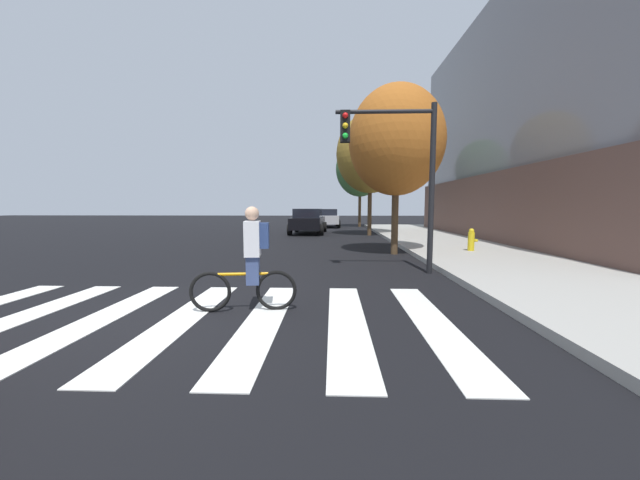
{
  "coord_description": "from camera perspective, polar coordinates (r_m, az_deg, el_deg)",
  "views": [
    {
      "loc": [
        2.76,
        -4.94,
        1.69
      ],
      "look_at": [
        2.5,
        2.04,
        1.01
      ],
      "focal_mm": 19.33,
      "sensor_mm": 36.0,
      "label": 1
    }
  ],
  "objects": [
    {
      "name": "crosswalk_stripes",
      "position": [
        5.68,
        -21.88,
        -12.07
      ],
      "size": [
        7.97,
        4.03,
        0.01
      ],
      "color": "silver",
      "rests_on": "ground"
    },
    {
      "name": "fire_hydrant",
      "position": [
        13.12,
        23.77,
        0.02
      ],
      "size": [
        0.33,
        0.22,
        0.78
      ],
      "color": "gold",
      "rests_on": "sidewalk"
    },
    {
      "name": "street_tree_near",
      "position": [
        12.66,
        12.55,
        15.73
      ],
      "size": [
        3.29,
        3.29,
        5.86
      ],
      "color": "#4C3823",
      "rests_on": "ground"
    },
    {
      "name": "cyclist",
      "position": [
        5.63,
        -11.39,
        -3.19
      ],
      "size": [
        1.7,
        0.39,
        1.69
      ],
      "color": "black",
      "rests_on": "ground"
    },
    {
      "name": "ground_plane",
      "position": [
        5.9,
        -26.41,
        -11.66
      ],
      "size": [
        120.0,
        120.0,
        0.0
      ],
      "primitive_type": "plane",
      "color": "black"
    },
    {
      "name": "street_tree_far",
      "position": [
        29.23,
        6.66,
        11.64
      ],
      "size": [
        4.0,
        4.0,
        7.11
      ],
      "color": "#4C3823",
      "rests_on": "ground"
    },
    {
      "name": "street_tree_mid",
      "position": [
        20.6,
        8.35,
        13.93
      ],
      "size": [
        3.92,
        3.92,
        6.97
      ],
      "color": "#4C3823",
      "rests_on": "ground"
    },
    {
      "name": "traffic_light_near",
      "position": [
        8.94,
        12.92,
        12.95
      ],
      "size": [
        2.47,
        0.28,
        4.2
      ],
      "color": "black",
      "rests_on": "ground"
    },
    {
      "name": "sedan_mid",
      "position": [
        21.61,
        -1.97,
        3.21
      ],
      "size": [
        2.26,
        4.58,
        1.56
      ],
      "color": "black",
      "rests_on": "ground"
    },
    {
      "name": "sedan_far",
      "position": [
        28.49,
        1.19,
        3.71
      ],
      "size": [
        2.15,
        4.38,
        1.49
      ],
      "color": "#B7B7BC",
      "rests_on": "ground"
    }
  ]
}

